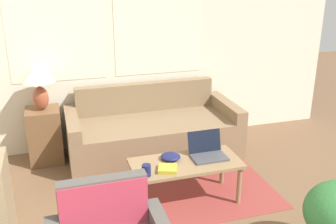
# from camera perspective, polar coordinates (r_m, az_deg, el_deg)

# --- Properties ---
(wall_back) EXTENTS (5.88, 0.06, 2.60)m
(wall_back) POSITION_cam_1_polar(r_m,az_deg,el_deg) (4.89, -7.70, 9.87)
(wall_back) COLOR silver
(wall_back) RESTS_ON ground_plane
(rug) EXTENTS (1.90, 1.96, 0.01)m
(rug) POSITION_cam_1_polar(r_m,az_deg,el_deg) (4.43, 0.21, -9.06)
(rug) COLOR brown
(rug) RESTS_ON ground_plane
(couch) EXTENTS (2.03, 0.89, 0.82)m
(couch) POSITION_cam_1_polar(r_m,az_deg,el_deg) (4.82, -2.27, -3.05)
(couch) COLOR #846B4C
(couch) RESTS_ON ground_plane
(side_table) EXTENTS (0.38, 0.38, 0.65)m
(side_table) POSITION_cam_1_polar(r_m,az_deg,el_deg) (4.83, -17.40, -3.27)
(side_table) COLOR brown
(side_table) RESTS_ON ground_plane
(table_lamp) EXTENTS (0.37, 0.37, 0.57)m
(table_lamp) POSITION_cam_1_polar(r_m,az_deg,el_deg) (4.60, -18.32, 4.86)
(table_lamp) COLOR brown
(table_lamp) RESTS_ON side_table
(coffee_table) EXTENTS (1.06, 0.49, 0.43)m
(coffee_table) POSITION_cam_1_polar(r_m,az_deg,el_deg) (3.81, 2.61, -7.92)
(coffee_table) COLOR #8E704C
(coffee_table) RESTS_ON ground_plane
(laptop) EXTENTS (0.34, 0.28, 0.23)m
(laptop) POSITION_cam_1_polar(r_m,az_deg,el_deg) (3.89, 5.73, -5.69)
(laptop) COLOR #47474C
(laptop) RESTS_ON coffee_table
(cup_navy) EXTENTS (0.08, 0.08, 0.11)m
(cup_navy) POSITION_cam_1_polar(r_m,az_deg,el_deg) (3.53, -3.16, -8.44)
(cup_navy) COLOR #191E4C
(cup_navy) RESTS_ON coffee_table
(snack_bowl) EXTENTS (0.19, 0.19, 0.05)m
(snack_bowl) POSITION_cam_1_polar(r_m,az_deg,el_deg) (3.83, 0.38, -6.49)
(snack_bowl) COLOR #191E4C
(snack_bowl) RESTS_ON coffee_table
(book_red) EXTENTS (0.21, 0.21, 0.04)m
(book_red) POSITION_cam_1_polar(r_m,az_deg,el_deg) (3.63, -0.06, -8.25)
(book_red) COLOR gold
(book_red) RESTS_ON coffee_table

